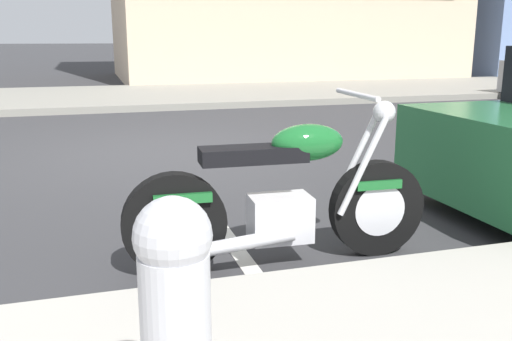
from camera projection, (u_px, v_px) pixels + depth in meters
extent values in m
plane|color=#333335|center=(167.00, 153.00, 7.32)|extent=(260.00, 260.00, 0.00)
cube|color=silver|center=(238.00, 251.00, 3.95)|extent=(0.12, 2.20, 0.01)
cylinder|color=black|center=(376.00, 208.00, 3.84)|extent=(0.66, 0.14, 0.66)
cylinder|color=silver|center=(376.00, 208.00, 3.84)|extent=(0.37, 0.14, 0.36)
cylinder|color=black|center=(174.00, 224.00, 3.51)|extent=(0.66, 0.14, 0.66)
cylinder|color=silver|center=(174.00, 224.00, 3.51)|extent=(0.37, 0.14, 0.36)
cube|color=silver|center=(280.00, 218.00, 3.68)|extent=(0.41, 0.28, 0.30)
cube|color=black|center=(253.00, 154.00, 3.54)|extent=(0.69, 0.25, 0.10)
ellipsoid|color=#196028|center=(307.00, 142.00, 3.61)|extent=(0.49, 0.26, 0.24)
cube|color=#196028|center=(182.00, 196.00, 3.48)|extent=(0.37, 0.20, 0.06)
cube|color=#196028|center=(375.00, 183.00, 3.80)|extent=(0.33, 0.17, 0.06)
cylinder|color=silver|center=(354.00, 162.00, 3.80)|extent=(0.34, 0.06, 0.65)
cylinder|color=silver|center=(363.00, 167.00, 3.67)|extent=(0.34, 0.06, 0.65)
cylinder|color=silver|center=(357.00, 95.00, 3.62)|extent=(0.06, 0.62, 0.04)
sphere|color=silver|center=(384.00, 112.00, 3.69)|extent=(0.15, 0.15, 0.15)
cylinder|color=silver|center=(240.00, 244.00, 3.50)|extent=(0.71, 0.12, 0.16)
cylinder|color=black|center=(471.00, 161.00, 5.38)|extent=(0.62, 0.22, 0.62)
sphere|color=#B7B7BC|center=(173.00, 236.00, 1.67)|extent=(0.24, 0.24, 0.24)
cylinder|color=#B7B7BC|center=(170.00, 327.00, 1.88)|extent=(0.10, 0.08, 0.10)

